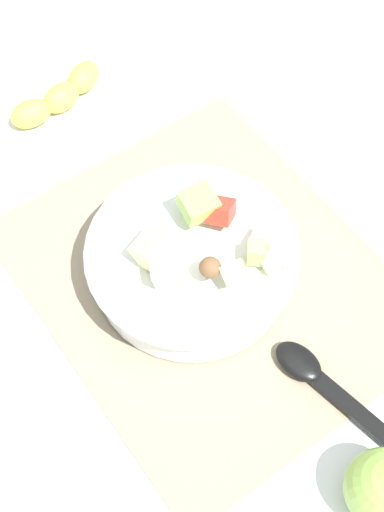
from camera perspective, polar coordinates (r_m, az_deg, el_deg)
ground_plane at (r=0.86m, az=1.25°, el=-1.86°), size 2.40×2.40×0.00m
placemat at (r=0.86m, az=1.25°, el=-1.76°), size 0.44×0.37×0.01m
salad_bowl at (r=0.83m, az=0.03°, el=-0.23°), size 0.24×0.24×0.10m
serving_spoon at (r=0.81m, az=10.34°, el=-9.81°), size 0.21×0.06×0.01m
whole_apple at (r=0.75m, az=14.50°, el=-16.86°), size 0.08×0.08×0.09m
banana_whole at (r=1.03m, az=-10.15°, el=11.96°), size 0.07×0.15×0.04m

